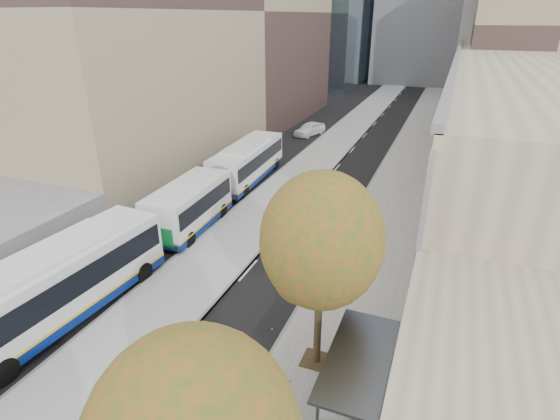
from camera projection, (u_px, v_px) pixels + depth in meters
The scene contains 9 objects.
bus_platform at pixel (309, 167), 37.87m from camera, with size 4.25×150.00×0.15m, color #B1B1B1.
sidewalk at pixel (403, 179), 35.20m from camera, with size 4.75×150.00×0.08m, color gray.
building_tan at pixel (530, 87), 54.40m from camera, with size 18.00×92.00×8.00m, color gray.
building_midrise at pixel (156, 12), 44.15m from camera, with size 24.00×46.00×25.00m, color gray.
bus_shelter at pixel (364, 370), 13.39m from camera, with size 1.90×4.40×2.53m.
tree_c at pixel (322, 241), 14.57m from camera, with size 4.20×4.20×7.28m.
bus_far at pixel (226, 178), 31.07m from camera, with size 3.32×17.41×2.89m.
cyclist at pixel (186, 406), 13.89m from camera, with size 0.65×1.68×2.10m.
distant_car at pixel (310, 129), 48.04m from camera, with size 1.71×4.24×1.44m, color white.
Camera 1 is at (7.04, 0.51, 12.14)m, focal length 28.00 mm.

